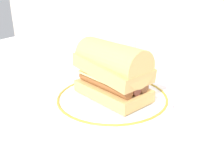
{
  "coord_description": "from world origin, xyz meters",
  "views": [
    {
      "loc": [
        0.28,
        -0.46,
        0.26
      ],
      "look_at": [
        0.02,
        -0.0,
        0.04
      ],
      "focal_mm": 40.66,
      "sensor_mm": 36.0,
      "label": 1
    }
  ],
  "objects": [
    {
      "name": "drinking_glass",
      "position": [
        -0.05,
        0.19,
        0.04
      ],
      "size": [
        0.07,
        0.07,
        0.1
      ],
      "color": "silver",
      "rests_on": "ground_plane"
    },
    {
      "name": "ground_plane",
      "position": [
        0.0,
        0.0,
        0.0
      ],
      "size": [
        1.5,
        1.5,
        0.0
      ],
      "primitive_type": "plane",
      "color": "white"
    },
    {
      "name": "plate",
      "position": [
        0.02,
        -0.0,
        0.01
      ],
      "size": [
        0.27,
        0.27,
        0.01
      ],
      "color": "white",
      "rests_on": "ground_plane"
    },
    {
      "name": "sausage_sandwich",
      "position": [
        0.02,
        -0.0,
        0.08
      ],
      "size": [
        0.19,
        0.14,
        0.12
      ],
      "rotation": [
        0.0,
        0.0,
        -0.31
      ],
      "color": "tan",
      "rests_on": "plate"
    }
  ]
}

